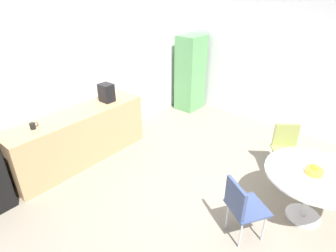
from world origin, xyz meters
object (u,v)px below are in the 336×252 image
Objects in this scene: locker_cabinet at (190,73)px; round_table at (313,181)px; chair_olive at (286,144)px; fruit_bowl at (314,170)px; coffee_maker at (107,93)px; chair_navy at (241,204)px; mug_white at (33,126)px.

locker_cabinet is 1.47× the size of round_table.
fruit_bowl is (-0.83, -0.58, 0.24)m from chair_olive.
chair_olive is at bearing 35.03° from fruit_bowl.
coffee_maker is at bearing 96.92° from fruit_bowl.
fruit_bowl is at bearing 139.98° from round_table.
chair_navy is 1.02m from fruit_bowl.
chair_navy is at bearing 148.52° from fruit_bowl.
chair_olive is at bearing 2.36° from chair_navy.
chair_olive is 3.97× the size of fruit_bowl.
coffee_maker is at bearing 113.91° from chair_olive.
fruit_bowl is at bearing -144.97° from chair_olive.
coffee_maker is at bearing 81.51° from chair_navy.
locker_cabinet is 13.51× the size of mug_white.
round_table is 1.02m from chair_olive.
locker_cabinet reaches higher than round_table.
coffee_maker is (0.43, 2.88, 0.54)m from chair_navy.
round_table is 0.17m from fruit_bowl.
round_table is at bearing -120.62° from locker_cabinet.
chair_olive is 6.43× the size of mug_white.
round_table is at bearing -40.02° from fruit_bowl.
coffee_maker is (-0.41, 3.40, 0.29)m from fruit_bowl.
chair_navy and fruit_bowl have the same top height.
coffee_maker reaches higher than chair_navy.
chair_navy is at bearing -72.08° from mug_white.
locker_cabinet is at bearing 59.38° from round_table.
fruit_bowl is (-1.98, -3.30, -0.11)m from locker_cabinet.
chair_olive is 1.05m from fruit_bowl.
mug_white reaches higher than chair_olive.
coffee_maker reaches higher than fruit_bowl.
mug_white is at bearing 179.97° from coffee_maker.
chair_navy is 3.06m from mug_white.
locker_cabinet reaches higher than fruit_bowl.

